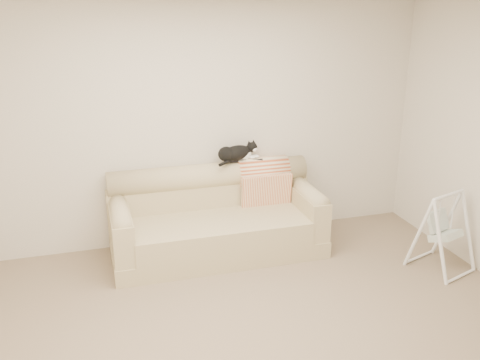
# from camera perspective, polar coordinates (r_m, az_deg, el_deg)

# --- Properties ---
(ground_plane) EXTENTS (5.00, 5.00, 0.00)m
(ground_plane) POSITION_cam_1_polar(r_m,az_deg,el_deg) (4.47, 1.51, -16.50)
(ground_plane) COLOR brown
(ground_plane) RESTS_ON ground
(room_shell) EXTENTS (5.04, 4.04, 2.60)m
(room_shell) POSITION_cam_1_polar(r_m,az_deg,el_deg) (3.79, 1.71, 2.60)
(room_shell) COLOR beige
(room_shell) RESTS_ON ground
(sofa) EXTENTS (2.20, 0.93, 0.90)m
(sofa) POSITION_cam_1_polar(r_m,az_deg,el_deg) (5.68, -2.61, -4.27)
(sofa) COLOR tan
(sofa) RESTS_ON ground
(remote_a) EXTENTS (0.18, 0.05, 0.03)m
(remote_a) POSITION_cam_1_polar(r_m,az_deg,el_deg) (5.78, -0.28, 2.08)
(remote_a) COLOR black
(remote_a) RESTS_ON sofa
(remote_b) EXTENTS (0.18, 0.10, 0.02)m
(remote_b) POSITION_cam_1_polar(r_m,az_deg,el_deg) (5.83, 1.60, 2.18)
(remote_b) COLOR black
(remote_b) RESTS_ON sofa
(tuxedo_cat) EXTENTS (0.52, 0.35, 0.21)m
(tuxedo_cat) POSITION_cam_1_polar(r_m,az_deg,el_deg) (5.75, -0.37, 2.91)
(tuxedo_cat) COLOR black
(tuxedo_cat) RESTS_ON sofa
(throw_blanket) EXTENTS (0.56, 0.38, 0.58)m
(throw_blanket) POSITION_cam_1_polar(r_m,az_deg,el_deg) (5.91, 2.42, 0.55)
(throw_blanket) COLOR #BB4B22
(throw_blanket) RESTS_ON sofa
(baby_swing) EXTENTS (0.63, 0.65, 0.81)m
(baby_swing) POSITION_cam_1_polar(r_m,az_deg,el_deg) (5.66, 20.84, -5.13)
(baby_swing) COLOR white
(baby_swing) RESTS_ON ground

